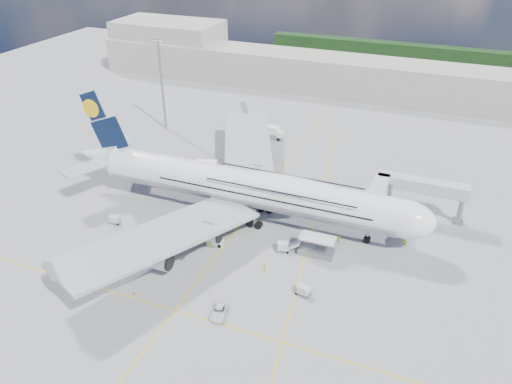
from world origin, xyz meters
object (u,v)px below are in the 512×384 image
at_px(light_mast, 162,84).
at_px(dolly_nose_near, 283,246).
at_px(cargo_loader, 316,248).
at_px(dolly_row_c, 178,256).
at_px(catering_truck_inner, 209,171).
at_px(crew_wing, 143,240).
at_px(jet_bridge, 405,190).
at_px(dolly_row_b, 186,234).
at_px(crew_van, 265,267).
at_px(baggage_tug, 215,241).
at_px(dolly_back, 114,219).
at_px(cone_wing_right_inner, 202,231).
at_px(cone_wing_left_outer, 238,152).
at_px(service_van, 219,311).
at_px(airliner, 248,188).
at_px(crew_loader, 339,239).
at_px(cone_tail, 109,190).
at_px(dolly_nose_far, 303,290).
at_px(catering_truck_outer, 272,133).
at_px(cone_wing_right_outer, 134,293).
at_px(cone_nose, 415,233).
at_px(cone_wing_left_inner, 213,183).
at_px(crew_tug, 210,244).
at_px(crew_nose, 405,241).
at_px(dolly_row_a, 151,232).

distance_m(light_mast, dolly_nose_near, 68.07).
bearing_deg(cargo_loader, dolly_row_c, -155.76).
relative_size(catering_truck_inner, crew_wing, 4.07).
xyz_separation_m(jet_bridge, dolly_row_c, (-36.20, -28.49, -6.53)).
relative_size(dolly_row_b, crew_van, 2.20).
relative_size(light_mast, baggage_tug, 7.50).
relative_size(dolly_back, cone_wing_right_inner, 4.97).
height_order(crew_van, cone_wing_left_outer, crew_van).
distance_m(service_van, cone_wing_left_outer, 59.57).
height_order(airliner, crew_van, airliner).
height_order(crew_loader, cone_tail, crew_loader).
xyz_separation_m(jet_bridge, light_mast, (-69.81, 24.06, 6.35)).
distance_m(light_mast, dolly_nose_far, 80.01).
relative_size(airliner, cone_wing_right_inner, 140.05).
height_order(catering_truck_outer, cone_tail, catering_truck_outer).
height_order(dolly_row_c, catering_truck_inner, catering_truck_inner).
bearing_deg(baggage_tug, cone_wing_right_outer, -127.58).
bearing_deg(cone_nose, cone_wing_right_inner, -158.87).
distance_m(airliner, baggage_tug, 13.18).
bearing_deg(cone_wing_left_inner, cone_wing_left_outer, 94.30).
relative_size(crew_van, crew_tug, 0.78).
bearing_deg(cone_nose, dolly_row_c, -148.92).
relative_size(dolly_back, service_van, 0.60).
bearing_deg(crew_van, cone_wing_right_inner, 29.85).
xyz_separation_m(cargo_loader, dolly_back, (-40.93, -5.18, -0.37)).
height_order(light_mast, baggage_tug, light_mast).
relative_size(light_mast, dolly_nose_near, 8.16).
xyz_separation_m(light_mast, catering_truck_inner, (25.44, -23.28, -11.11)).
bearing_deg(cone_wing_right_inner, crew_loader, 14.31).
bearing_deg(cargo_loader, service_van, -115.10).
xyz_separation_m(cargo_loader, cone_nose, (16.62, 13.56, -1.02)).
xyz_separation_m(service_van, cone_nose, (26.50, 34.66, -0.42)).
relative_size(dolly_row_c, cone_wing_left_outer, 4.66).
distance_m(dolly_nose_far, cone_tail, 54.05).
bearing_deg(cargo_loader, crew_nose, 30.27).
relative_size(dolly_row_a, dolly_nose_far, 1.27).
relative_size(dolly_row_a, dolly_nose_near, 1.14).
bearing_deg(dolly_row_b, dolly_row_a, -166.87).
distance_m(dolly_nose_far, crew_tug, 21.06).
relative_size(dolly_row_a, catering_truck_outer, 0.58).
bearing_deg(dolly_row_b, light_mast, 123.26).
relative_size(baggage_tug, crew_tug, 1.71).
xyz_separation_m(dolly_nose_far, service_van, (-11.03, -9.44, -0.24)).
bearing_deg(dolly_row_c, crew_nose, 26.75).
distance_m(crew_wing, cone_wing_right_inner, 11.61).
bearing_deg(dolly_nose_far, crew_loader, 91.65).
distance_m(airliner, jet_bridge, 31.50).
height_order(baggage_tug, catering_truck_inner, catering_truck_inner).
bearing_deg(dolly_back, dolly_row_b, -9.93).
bearing_deg(cone_tail, cone_wing_right_outer, -47.73).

